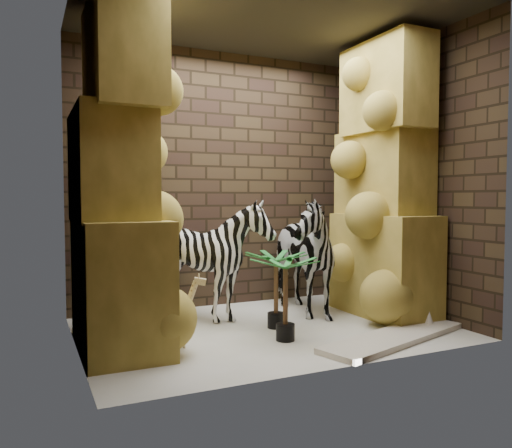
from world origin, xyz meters
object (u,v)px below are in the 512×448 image
zebra_right (295,246)px  giraffe_toy (174,310)px  surfboard (395,337)px  palm_back (285,298)px  palm_front (276,289)px  zebra_left (212,266)px

zebra_right → giraffe_toy: bearing=-153.3°
zebra_right → surfboard: size_ratio=0.88×
giraffe_toy → surfboard: size_ratio=0.38×
palm_back → giraffe_toy: bearing=167.2°
giraffe_toy → palm_front: bearing=30.3°
zebra_left → giraffe_toy: zebra_left is taller
palm_front → surfboard: palm_front is taller
zebra_left → palm_front: size_ratio=1.65×
surfboard → palm_back: bearing=139.3°
palm_back → surfboard: (0.90, -0.40, -0.36)m
palm_front → palm_back: bearing=-106.2°
surfboard → zebra_left: bearing=116.1°
zebra_left → palm_back: 1.04m
giraffe_toy → zebra_right: bearing=43.4°
giraffe_toy → surfboard: (1.87, -0.62, -0.30)m
zebra_right → palm_back: zebra_right is taller
zebra_left → palm_back: (0.35, -0.96, -0.19)m
palm_front → surfboard: 1.19m
zebra_right → zebra_left: zebra_right is taller
zebra_right → surfboard: 1.54m
zebra_left → palm_front: 0.74m
zebra_left → giraffe_toy: bearing=-123.7°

